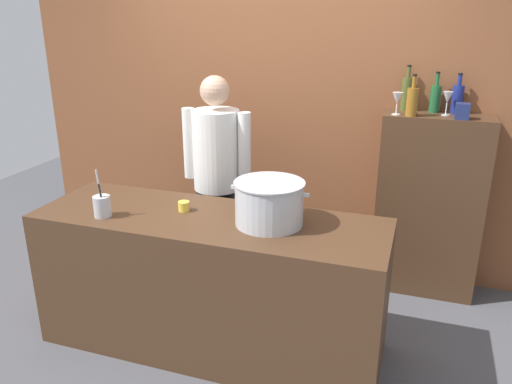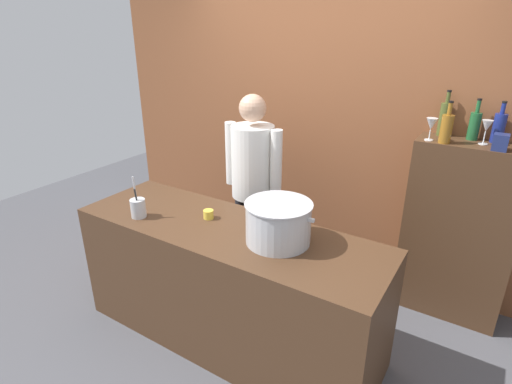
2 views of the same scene
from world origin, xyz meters
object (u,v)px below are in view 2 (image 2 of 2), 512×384
object	(u,v)px
wine_bottle_cobalt	(499,127)
wine_glass_wide	(431,125)
chef	(253,181)
wine_glass_short	(487,127)
utensil_crock	(138,208)
spice_tin_navy	(500,142)
wine_bottle_olive	(445,118)
wine_bottle_green	(474,125)
wine_bottle_amber	(446,128)
stockpot_large	(278,223)
butter_jar	(208,214)

from	to	relation	value
wine_bottle_cobalt	wine_glass_wide	world-z (taller)	wine_bottle_cobalt
chef	wine_glass_short	size ratio (longest dim) A/B	9.99
chef	utensil_crock	size ratio (longest dim) A/B	5.59
utensil_crock	spice_tin_navy	distance (m)	2.44
wine_bottle_cobalt	wine_bottle_olive	bearing A→B (deg)	178.48
wine_bottle_olive	wine_bottle_green	bearing A→B (deg)	-3.67
wine_bottle_amber	spice_tin_navy	size ratio (longest dim) A/B	2.69
stockpot_large	wine_bottle_green	world-z (taller)	wine_bottle_green
butter_jar	wine_glass_short	world-z (taller)	wine_glass_short
stockpot_large	wine_glass_short	xyz separation A→B (m)	(0.93, 1.16, 0.47)
butter_jar	spice_tin_navy	bearing A→B (deg)	32.96
wine_bottle_amber	wine_bottle_green	size ratio (longest dim) A/B	1.00
butter_jar	wine_bottle_amber	world-z (taller)	wine_bottle_amber
utensil_crock	wine_bottle_amber	world-z (taller)	wine_bottle_amber
utensil_crock	butter_jar	distance (m)	0.49
wine_bottle_green	wine_glass_wide	size ratio (longest dim) A/B	1.83
wine_bottle_green	utensil_crock	bearing A→B (deg)	-141.31
wine_bottle_cobalt	spice_tin_navy	size ratio (longest dim) A/B	2.65
wine_bottle_green	spice_tin_navy	bearing A→B (deg)	-47.47
chef	wine_glass_wide	bearing A→B (deg)	-158.06
butter_jar	wine_bottle_green	world-z (taller)	wine_bottle_green
wine_bottle_cobalt	butter_jar	bearing A→B (deg)	-141.69
wine_bottle_cobalt	wine_bottle_green	bearing A→B (deg)	-178.62
wine_bottle_olive	wine_glass_wide	bearing A→B (deg)	-104.44
spice_tin_navy	wine_bottle_olive	bearing A→B (deg)	151.12
utensil_crock	spice_tin_navy	size ratio (longest dim) A/B	2.78
stockpot_large	wine_bottle_amber	size ratio (longest dim) A/B	1.63
butter_jar	wine_glass_short	size ratio (longest dim) A/B	0.43
wine_bottle_green	butter_jar	bearing A→B (deg)	-138.95
wine_bottle_amber	stockpot_large	bearing A→B (deg)	-123.66
butter_jar	wine_bottle_amber	distance (m)	1.73
wine_bottle_cobalt	spice_tin_navy	distance (m)	0.21
wine_bottle_cobalt	wine_glass_wide	size ratio (longest dim) A/B	1.80
chef	wine_bottle_olive	xyz separation A→B (m)	(1.26, 0.62, 0.54)
utensil_crock	wine_glass_short	size ratio (longest dim) A/B	1.79
spice_tin_navy	wine_bottle_cobalt	bearing A→B (deg)	99.06
chef	stockpot_large	xyz separation A→B (m)	(0.60, -0.65, 0.06)
utensil_crock	wine_glass_short	world-z (taller)	wine_glass_short
stockpot_large	wine_bottle_green	xyz separation A→B (m)	(0.85, 1.26, 0.46)
utensil_crock	wine_bottle_olive	distance (m)	2.28
stockpot_large	butter_jar	xyz separation A→B (m)	(-0.56, 0.02, -0.10)
stockpot_large	wine_bottle_amber	bearing A→B (deg)	56.34
butter_jar	spice_tin_navy	world-z (taller)	spice_tin_navy
butter_jar	wine_bottle_cobalt	distance (m)	2.07
stockpot_large	utensil_crock	distance (m)	1.01
wine_bottle_amber	butter_jar	bearing A→B (deg)	-140.82
wine_glass_wide	wine_bottle_green	bearing A→B (deg)	36.40
stockpot_large	spice_tin_navy	size ratio (longest dim) A/B	4.38
chef	wine_glass_short	distance (m)	1.71
wine_bottle_amber	utensil_crock	bearing A→B (deg)	-143.02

